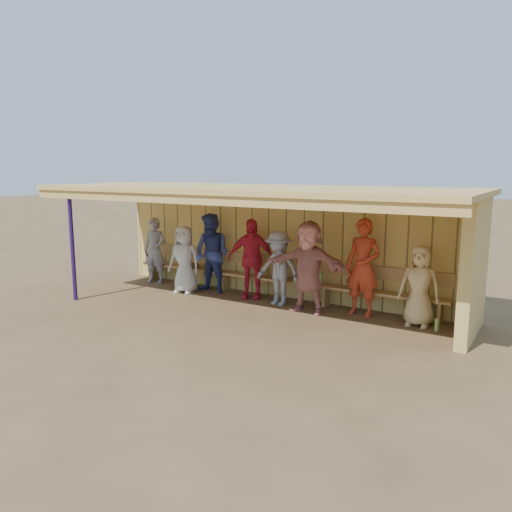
{
  "coord_description": "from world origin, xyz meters",
  "views": [
    {
      "loc": [
        5.41,
        -8.37,
        2.84
      ],
      "look_at": [
        0.0,
        0.35,
        1.05
      ],
      "focal_mm": 35.0,
      "sensor_mm": 36.0,
      "label": 1
    }
  ],
  "objects_px": {
    "player_h": "(419,286)",
    "player_b": "(184,259)",
    "player_e": "(279,268)",
    "bench": "(274,274)",
    "player_d": "(251,259)",
    "player_f": "(308,267)",
    "player_c": "(212,254)",
    "player_a": "(155,250)",
    "player_g": "(363,267)"
  },
  "relations": [
    {
      "from": "player_a",
      "to": "player_h",
      "type": "relative_size",
      "value": 1.1
    },
    {
      "from": "player_h",
      "to": "bench",
      "type": "distance_m",
      "value": 3.31
    },
    {
      "from": "player_b",
      "to": "player_a",
      "type": "bearing_deg",
      "value": 150.9
    },
    {
      "from": "player_d",
      "to": "bench",
      "type": "relative_size",
      "value": 0.23
    },
    {
      "from": "player_f",
      "to": "bench",
      "type": "xyz_separation_m",
      "value": [
        -1.17,
        0.69,
        -0.4
      ]
    },
    {
      "from": "player_a",
      "to": "bench",
      "type": "relative_size",
      "value": 0.22
    },
    {
      "from": "player_h",
      "to": "player_b",
      "type": "bearing_deg",
      "value": -178.97
    },
    {
      "from": "player_c",
      "to": "player_f",
      "type": "distance_m",
      "value": 2.62
    },
    {
      "from": "player_d",
      "to": "player_a",
      "type": "bearing_deg",
      "value": 158.67
    },
    {
      "from": "player_d",
      "to": "player_e",
      "type": "bearing_deg",
      "value": -32.6
    },
    {
      "from": "player_c",
      "to": "bench",
      "type": "xyz_separation_m",
      "value": [
        1.43,
        0.4,
        -0.39
      ]
    },
    {
      "from": "player_b",
      "to": "bench",
      "type": "relative_size",
      "value": 0.21
    },
    {
      "from": "player_e",
      "to": "bench",
      "type": "height_order",
      "value": "player_e"
    },
    {
      "from": "player_e",
      "to": "bench",
      "type": "bearing_deg",
      "value": 132.17
    },
    {
      "from": "player_b",
      "to": "player_c",
      "type": "height_order",
      "value": "player_c"
    },
    {
      "from": "player_d",
      "to": "player_f",
      "type": "height_order",
      "value": "player_f"
    },
    {
      "from": "player_a",
      "to": "player_g",
      "type": "height_order",
      "value": "player_g"
    },
    {
      "from": "player_c",
      "to": "player_e",
      "type": "relative_size",
      "value": 1.17
    },
    {
      "from": "player_f",
      "to": "player_d",
      "type": "bearing_deg",
      "value": 167.37
    },
    {
      "from": "player_e",
      "to": "player_c",
      "type": "bearing_deg",
      "value": -179.17
    },
    {
      "from": "player_g",
      "to": "bench",
      "type": "relative_size",
      "value": 0.25
    },
    {
      "from": "player_a",
      "to": "player_h",
      "type": "distance_m",
      "value": 6.56
    },
    {
      "from": "player_b",
      "to": "player_e",
      "type": "height_order",
      "value": "player_e"
    },
    {
      "from": "player_a",
      "to": "player_g",
      "type": "xyz_separation_m",
      "value": [
        5.44,
        0.0,
        0.14
      ]
    },
    {
      "from": "player_a",
      "to": "player_e",
      "type": "distance_m",
      "value": 3.67
    },
    {
      "from": "player_g",
      "to": "player_d",
      "type": "bearing_deg",
      "value": -173.7
    },
    {
      "from": "player_b",
      "to": "player_f",
      "type": "bearing_deg",
      "value": -10.54
    },
    {
      "from": "player_h",
      "to": "player_g",
      "type": "bearing_deg",
      "value": 172.08
    },
    {
      "from": "player_h",
      "to": "bench",
      "type": "height_order",
      "value": "player_h"
    },
    {
      "from": "player_c",
      "to": "player_d",
      "type": "height_order",
      "value": "player_c"
    },
    {
      "from": "player_c",
      "to": "player_d",
      "type": "distance_m",
      "value": 1.03
    },
    {
      "from": "player_e",
      "to": "player_h",
      "type": "height_order",
      "value": "player_e"
    },
    {
      "from": "player_f",
      "to": "player_g",
      "type": "height_order",
      "value": "player_g"
    },
    {
      "from": "player_f",
      "to": "bench",
      "type": "bearing_deg",
      "value": 149.85
    },
    {
      "from": "player_d",
      "to": "player_e",
      "type": "xyz_separation_m",
      "value": [
        0.79,
        -0.16,
        -0.1
      ]
    },
    {
      "from": "player_d",
      "to": "player_g",
      "type": "height_order",
      "value": "player_g"
    },
    {
      "from": "player_g",
      "to": "player_h",
      "type": "relative_size",
      "value": 1.28
    },
    {
      "from": "player_b",
      "to": "player_e",
      "type": "distance_m",
      "value": 2.38
    },
    {
      "from": "player_c",
      "to": "player_g",
      "type": "bearing_deg",
      "value": 4.83
    },
    {
      "from": "player_b",
      "to": "bench",
      "type": "height_order",
      "value": "player_b"
    },
    {
      "from": "player_c",
      "to": "player_f",
      "type": "relative_size",
      "value": 0.99
    },
    {
      "from": "player_b",
      "to": "bench",
      "type": "bearing_deg",
      "value": 9.08
    },
    {
      "from": "player_c",
      "to": "player_e",
      "type": "distance_m",
      "value": 1.82
    },
    {
      "from": "player_f",
      "to": "bench",
      "type": "relative_size",
      "value": 0.24
    },
    {
      "from": "player_d",
      "to": "player_h",
      "type": "bearing_deg",
      "value": -22.2
    },
    {
      "from": "player_h",
      "to": "bench",
      "type": "bearing_deg",
      "value": 170.42
    },
    {
      "from": "player_b",
      "to": "player_f",
      "type": "relative_size",
      "value": 0.84
    },
    {
      "from": "player_e",
      "to": "bench",
      "type": "relative_size",
      "value": 0.21
    },
    {
      "from": "player_e",
      "to": "bench",
      "type": "xyz_separation_m",
      "value": [
        -0.39,
        0.49,
        -0.26
      ]
    },
    {
      "from": "player_c",
      "to": "player_g",
      "type": "height_order",
      "value": "player_g"
    }
  ]
}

